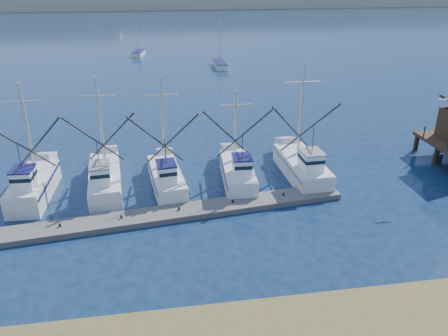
% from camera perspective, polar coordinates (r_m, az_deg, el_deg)
% --- Properties ---
extents(ground, '(500.00, 500.00, 0.00)m').
position_cam_1_polar(ground, '(26.87, 5.44, -12.06)').
color(ground, '#0B1F33').
rests_on(ground, ground).
extents(floating_dock, '(30.63, 5.72, 0.41)m').
position_cam_1_polar(floating_dock, '(31.08, -11.37, -6.49)').
color(floating_dock, '#615D57').
rests_on(floating_dock, ground).
extents(trawler_fleet, '(30.03, 8.16, 9.30)m').
position_cam_1_polar(trawler_fleet, '(34.92, -11.14, -1.39)').
color(trawler_fleet, silver).
rests_on(trawler_fleet, ground).
extents(sailboat_near, '(1.78, 6.60, 8.10)m').
position_cam_1_polar(sailboat_near, '(80.15, -0.56, 13.36)').
color(sailboat_near, silver).
rests_on(sailboat_near, ground).
extents(sailboat_far, '(2.65, 5.21, 8.10)m').
position_cam_1_polar(sailboat_far, '(93.09, -11.10, 14.50)').
color(sailboat_far, silver).
rests_on(sailboat_far, ground).
extents(flying_gull, '(1.12, 0.20, 0.20)m').
position_cam_1_polar(flying_gull, '(37.67, 26.93, 7.98)').
color(flying_gull, white).
rests_on(flying_gull, ground).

